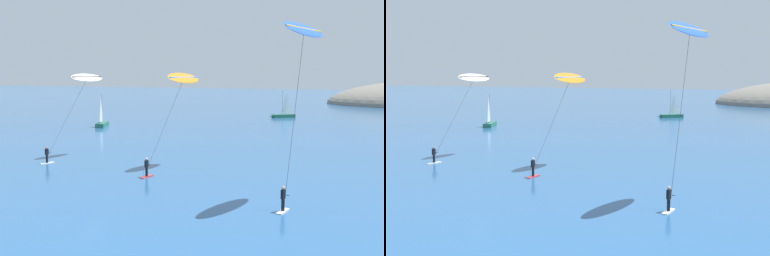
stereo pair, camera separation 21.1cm
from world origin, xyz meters
The scene contains 5 objects.
sailboat_near centered at (-29.26, 69.53, 0.64)m, with size 3.22×5.82×5.70m.
sailboat_far centered at (-5.00, 99.06, 0.64)m, with size 5.14×4.61×5.70m.
kitesurfer_blue centered at (11.98, 33.26, 11.15)m, with size 2.57×6.55×12.45m.
kitesurfer_orange centered at (-1.14, 41.96, 7.97)m, with size 2.17×9.24×9.12m.
kitesurfer_white centered at (-13.44, 43.34, 7.84)m, with size 2.24×8.92×9.06m.
Camera 2 is at (18.69, 0.68, 8.85)m, focal length 45.00 mm.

